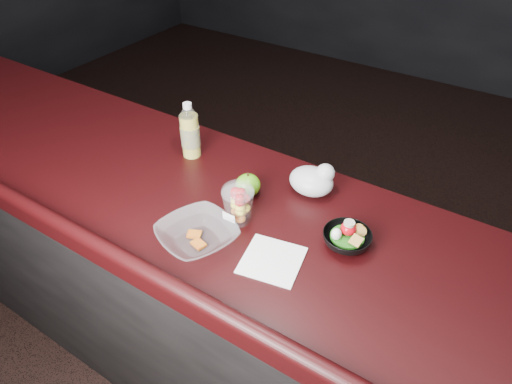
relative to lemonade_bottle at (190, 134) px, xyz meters
The scene contains 8 objects.
counter 0.70m from the lemonade_bottle, 26.80° to the right, with size 4.06×0.71×1.02m.
lemonade_bottle is the anchor object (origin of this frame).
fruit_cup 0.41m from the lemonade_bottle, 30.72° to the right, with size 0.10×0.10×0.14m.
green_apple 0.32m from the lemonade_bottle, 15.64° to the right, with size 0.08×0.08×0.08m.
plastic_bag 0.48m from the lemonade_bottle, ahead, with size 0.15×0.12×0.11m.
snack_bowl 0.68m from the lemonade_bottle, 10.69° to the right, with size 0.17×0.17×0.08m.
takeout_bowl 0.47m from the lemonade_bottle, 48.88° to the right, with size 0.28×0.28×0.05m.
paper_napkin 0.61m from the lemonade_bottle, 29.44° to the right, with size 0.16×0.16×0.00m, color white.
Camera 1 is at (0.62, -0.58, 1.94)m, focal length 32.00 mm.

